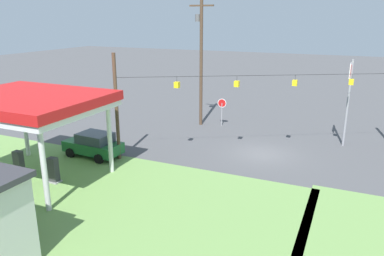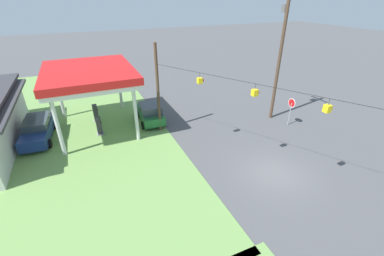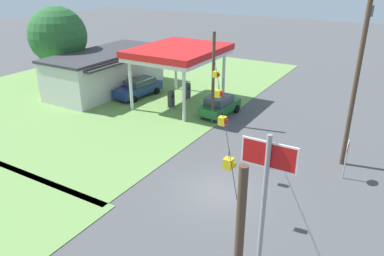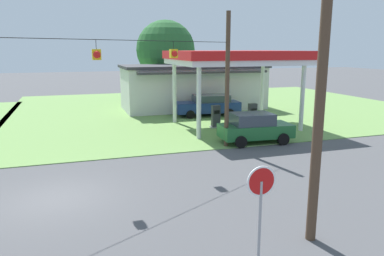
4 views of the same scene
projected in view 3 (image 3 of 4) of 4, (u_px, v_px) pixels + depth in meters
name	position (u px, v px, depth m)	size (l,w,h in m)	color
ground_plane	(217.00, 192.00, 21.02)	(160.00, 160.00, 0.00)	#4C4C4F
grass_verge_station_corner	(122.00, 84.00, 40.38)	(36.00, 28.00, 0.04)	#6B934C
gas_station_canopy	(179.00, 53.00, 32.90)	(8.55, 6.82, 5.23)	silver
gas_station_store	(107.00, 71.00, 37.87)	(12.69, 6.19, 3.96)	silver
fuel_pump_near	(171.00, 100.00, 33.36)	(0.71, 0.56, 1.58)	gray
fuel_pump_far	(187.00, 92.00, 35.57)	(0.71, 0.56, 1.58)	gray
car_at_pumps_front	(220.00, 105.00, 31.66)	(4.25, 2.29, 1.74)	#1E602D
car_at_pumps_rear	(139.00, 87.00, 36.32)	(5.32, 2.45, 1.73)	navy
stop_sign_roadside	(347.00, 151.00, 21.69)	(0.80, 0.08, 2.50)	#99999E
stop_sign_overhead	(266.00, 186.00, 13.06)	(0.22, 1.99, 6.56)	gray
utility_pole_main	(358.00, 68.00, 21.65)	(2.20, 0.44, 11.22)	#4C3828
signal_span_gantry	(220.00, 126.00, 19.44)	(17.94, 10.24, 7.30)	#4C3828
tree_behind_station	(58.00, 36.00, 37.96)	(5.87, 5.87, 8.20)	#4C3828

